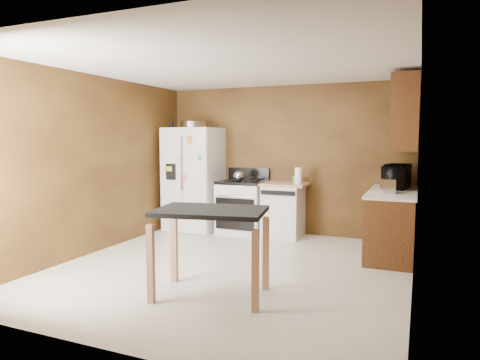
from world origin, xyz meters
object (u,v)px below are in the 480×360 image
Objects in this scene: toaster at (388,186)px; island at (211,223)px; microwave at (397,178)px; green_canister at (296,180)px; paper_towel at (298,176)px; pen_cup at (171,125)px; roasting_pan at (194,125)px; refrigerator at (194,179)px; dishwasher at (283,209)px; gas_range at (242,206)px; kettle at (239,176)px.

island is (-1.56, -2.10, -0.24)m from toaster.
microwave reaches higher than toaster.
green_canister is 0.20× the size of microwave.
paper_towel is 2.30× the size of green_canister.
green_canister is 1.58m from microwave.
island is (2.12, -2.69, -1.10)m from pen_cup.
roasting_pan is at bearing 9.00° from pen_cup.
refrigerator is at bearing 97.38° from microwave.
microwave is 0.64× the size of dishwasher.
microwave reaches higher than paper_towel.
refrigerator is at bearing 154.18° from toaster.
paper_towel reaches higher than toaster.
gas_range is (1.30, 0.15, -1.39)m from pen_cup.
island is at bearing -73.73° from gas_range.
green_canister is (2.21, 0.22, -0.91)m from pen_cup.
gas_range reaches higher than toaster.
green_canister is 0.45× the size of toaster.
pen_cup reaches higher than microwave.
island reaches higher than dishwasher.
refrigerator reaches higher than toaster.
toaster is at bearing 53.39° from island.
dishwasher is at bearing 92.16° from island.
roasting_pan is 1.70× the size of toaster.
pen_cup is 3.85m from microwave.
kettle is 2.48m from microwave.
kettle is 0.91m from refrigerator.
kettle is 0.31× the size of microwave.
pen_cup reaches higher than island.
paper_towel is at bearing -18.69° from dishwasher.
dishwasher is at bearing 92.88° from microwave.
toaster is at bearing -9.07° from pen_cup.
toaster is at bearing -178.88° from microwave.
paper_towel is 1.04× the size of toaster.
pen_cup reaches higher than toaster.
refrigerator reaches higher than paper_towel.
gas_range is (0.91, 0.06, -0.44)m from refrigerator.
paper_towel is 1.91m from refrigerator.
toaster reaches higher than dishwasher.
pen_cup is 0.43× the size of toaster.
kettle is at bearing -4.94° from refrigerator.
gas_range reaches higher than kettle.
green_canister is at bearing 5.61° from pen_cup.
toaster is at bearing -25.73° from paper_towel.
microwave is 0.32× the size of refrigerator.
gas_range is (0.01, 0.14, -0.53)m from kettle.
roasting_pan is 0.39× the size of gas_range.
gas_range is (0.88, 0.09, -1.39)m from roasting_pan.
toaster is (1.39, -0.67, -0.03)m from paper_towel.
microwave is (3.76, -0.02, -0.80)m from pen_cup.
kettle is at bearing 151.75° from toaster.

